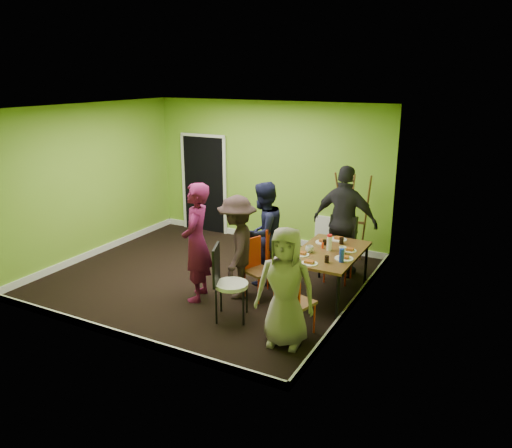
% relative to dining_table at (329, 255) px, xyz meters
% --- Properties ---
extents(ground, '(5.00, 5.00, 0.00)m').
position_rel_dining_table_xyz_m(ground, '(-2.04, -0.19, -0.70)').
color(ground, black).
rests_on(ground, ground).
extents(room_walls, '(5.04, 4.54, 2.82)m').
position_rel_dining_table_xyz_m(room_walls, '(-2.07, -0.15, 0.29)').
color(room_walls, '#79AC2C').
rests_on(room_walls, ground).
extents(dining_table, '(0.90, 1.50, 0.75)m').
position_rel_dining_table_xyz_m(dining_table, '(0.00, 0.00, 0.00)').
color(dining_table, black).
rests_on(dining_table, ground).
extents(chair_left_far, '(0.46, 0.46, 0.98)m').
position_rel_dining_table_xyz_m(chair_left_far, '(-0.88, 0.05, -0.14)').
color(chair_left_far, red).
rests_on(chair_left_far, ground).
extents(chair_left_near, '(0.49, 0.49, 0.91)m').
position_rel_dining_table_xyz_m(chair_left_near, '(-1.00, -0.44, -0.18)').
color(chair_left_near, red).
rests_on(chair_left_near, ground).
extents(chair_back_end, '(0.45, 0.53, 1.06)m').
position_rel_dining_table_xyz_m(chair_back_end, '(-0.08, 0.89, 0.05)').
color(chair_back_end, red).
rests_on(chair_back_end, ground).
extents(chair_front_end, '(0.48, 0.48, 0.95)m').
position_rel_dining_table_xyz_m(chair_front_end, '(-0.00, -1.30, -0.16)').
color(chair_front_end, red).
rests_on(chair_front_end, ground).
extents(chair_bentwood, '(0.54, 0.53, 1.06)m').
position_rel_dining_table_xyz_m(chair_bentwood, '(-1.02, -1.28, -0.11)').
color(chair_bentwood, black).
rests_on(chair_bentwood, ground).
extents(easel, '(0.67, 0.63, 1.66)m').
position_rel_dining_table_xyz_m(easel, '(-0.13, 1.56, 0.13)').
color(easel, brown).
rests_on(easel, ground).
extents(plate_near_left, '(0.25, 0.25, 0.01)m').
position_rel_dining_table_xyz_m(plate_near_left, '(-0.21, 0.35, 0.06)').
color(plate_near_left, white).
rests_on(plate_near_left, dining_table).
extents(plate_near_right, '(0.23, 0.23, 0.01)m').
position_rel_dining_table_xyz_m(plate_near_right, '(-0.31, -0.32, 0.06)').
color(plate_near_right, white).
rests_on(plate_near_right, dining_table).
extents(plate_far_back, '(0.26, 0.26, 0.01)m').
position_rel_dining_table_xyz_m(plate_far_back, '(-0.05, 0.59, 0.06)').
color(plate_far_back, white).
rests_on(plate_far_back, dining_table).
extents(plate_far_front, '(0.24, 0.24, 0.01)m').
position_rel_dining_table_xyz_m(plate_far_front, '(-0.07, -0.60, 0.06)').
color(plate_far_front, white).
rests_on(plate_far_front, dining_table).
extents(plate_wall_back, '(0.22, 0.22, 0.01)m').
position_rel_dining_table_xyz_m(plate_wall_back, '(0.26, 0.16, 0.06)').
color(plate_wall_back, white).
rests_on(plate_wall_back, dining_table).
extents(plate_wall_front, '(0.27, 0.27, 0.01)m').
position_rel_dining_table_xyz_m(plate_wall_front, '(0.30, -0.19, 0.06)').
color(plate_wall_front, white).
rests_on(plate_wall_front, dining_table).
extents(thermos, '(0.08, 0.08, 0.22)m').
position_rel_dining_table_xyz_m(thermos, '(-0.02, 0.05, 0.16)').
color(thermos, white).
rests_on(thermos, dining_table).
extents(blue_bottle, '(0.07, 0.07, 0.20)m').
position_rel_dining_table_xyz_m(blue_bottle, '(0.30, -0.33, 0.15)').
color(blue_bottle, '#1734B0').
rests_on(blue_bottle, dining_table).
extents(orange_bottle, '(0.04, 0.04, 0.09)m').
position_rel_dining_table_xyz_m(orange_bottle, '(-0.14, 0.10, 0.10)').
color(orange_bottle, red).
rests_on(orange_bottle, dining_table).
extents(glass_mid, '(0.06, 0.06, 0.09)m').
position_rel_dining_table_xyz_m(glass_mid, '(-0.16, 0.25, 0.10)').
color(glass_mid, black).
rests_on(glass_mid, dining_table).
extents(glass_back, '(0.07, 0.07, 0.10)m').
position_rel_dining_table_xyz_m(glass_back, '(0.05, 0.42, 0.11)').
color(glass_back, black).
rests_on(glass_back, dining_table).
extents(glass_front, '(0.06, 0.06, 0.10)m').
position_rel_dining_table_xyz_m(glass_front, '(0.13, -0.44, 0.11)').
color(glass_front, black).
rests_on(glass_front, dining_table).
extents(cup_a, '(0.12, 0.12, 0.10)m').
position_rel_dining_table_xyz_m(cup_a, '(-0.25, -0.16, 0.10)').
color(cup_a, white).
rests_on(cup_a, dining_table).
extents(cup_b, '(0.11, 0.11, 0.10)m').
position_rel_dining_table_xyz_m(cup_b, '(0.20, 0.01, 0.11)').
color(cup_b, white).
rests_on(cup_b, dining_table).
extents(person_standing, '(0.62, 0.76, 1.79)m').
position_rel_dining_table_xyz_m(person_standing, '(-1.74, -0.92, 0.20)').
color(person_standing, '#60103C').
rests_on(person_standing, ground).
extents(person_left_far, '(0.79, 0.93, 1.67)m').
position_rel_dining_table_xyz_m(person_left_far, '(-1.15, 0.09, 0.14)').
color(person_left_far, '#141632').
rests_on(person_left_far, ground).
extents(person_left_near, '(0.93, 1.17, 1.58)m').
position_rel_dining_table_xyz_m(person_left_near, '(-1.25, -0.57, 0.10)').
color(person_left_near, black).
rests_on(person_left_near, ground).
extents(person_back_end, '(1.12, 0.50, 1.88)m').
position_rel_dining_table_xyz_m(person_back_end, '(-0.09, 0.99, 0.24)').
color(person_back_end, black).
rests_on(person_back_end, ground).
extents(person_front_end, '(0.82, 0.61, 1.54)m').
position_rel_dining_table_xyz_m(person_front_end, '(-0.02, -1.52, 0.08)').
color(person_front_end, gray).
rests_on(person_front_end, ground).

